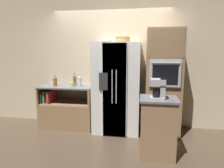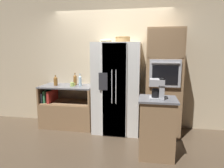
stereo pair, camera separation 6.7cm
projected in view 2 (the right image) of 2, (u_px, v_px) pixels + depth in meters
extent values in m
plane|color=#4C3D2D|center=(108.00, 130.00, 4.17)|extent=(20.00, 20.00, 0.00)
cube|color=beige|center=(112.00, 62.00, 4.37)|extent=(12.00, 0.06, 2.80)
cube|color=#93704C|center=(69.00, 114.00, 4.39)|extent=(1.13, 0.61, 0.53)
cube|color=#93704C|center=(68.00, 102.00, 4.35)|extent=(1.09, 0.56, 0.02)
cube|color=#93704C|center=(45.00, 94.00, 4.41)|extent=(0.04, 0.61, 0.34)
cube|color=#93704C|center=(92.00, 96.00, 4.22)|extent=(0.04, 0.61, 0.34)
cube|color=slate|center=(68.00, 86.00, 4.29)|extent=(1.13, 0.61, 0.03)
cube|color=black|center=(46.00, 96.00, 4.38)|extent=(0.04, 0.44, 0.21)
cube|color=#337A4C|center=(48.00, 95.00, 4.37)|extent=(0.04, 0.41, 0.25)
cube|color=silver|center=(50.00, 96.00, 4.37)|extent=(0.04, 0.28, 0.21)
cube|color=#B72D28|center=(53.00, 96.00, 4.35)|extent=(0.05, 0.45, 0.25)
cube|color=silver|center=(117.00, 88.00, 4.06)|extent=(0.92, 0.70, 1.80)
cube|color=silver|center=(114.00, 91.00, 3.71)|extent=(0.45, 0.02, 1.77)
cube|color=silver|center=(114.00, 91.00, 3.71)|extent=(0.45, 0.02, 1.77)
cylinder|color=#B2B2B7|center=(112.00, 87.00, 3.68)|extent=(0.02, 0.02, 0.63)
cylinder|color=#B2B2B7|center=(116.00, 87.00, 3.66)|extent=(0.02, 0.02, 0.63)
cube|color=#2D2D33|center=(103.00, 81.00, 3.70)|extent=(0.17, 0.01, 0.32)
cube|color=#93704C|center=(163.00, 83.00, 3.91)|extent=(0.67, 0.64, 2.06)
cube|color=#ADADB2|center=(165.00, 73.00, 3.55)|extent=(0.55, 0.04, 0.50)
cube|color=black|center=(165.00, 75.00, 3.53)|extent=(0.45, 0.01, 0.35)
cylinder|color=#B2B2B7|center=(166.00, 63.00, 3.48)|extent=(0.48, 0.02, 0.02)
cube|color=olive|center=(166.00, 43.00, 3.47)|extent=(0.63, 0.01, 0.50)
cube|color=#93704C|center=(157.00, 128.00, 3.10)|extent=(0.52, 0.46, 0.91)
cube|color=slate|center=(158.00, 99.00, 3.02)|extent=(0.57, 0.50, 0.03)
cylinder|color=tan|center=(123.00, 40.00, 3.90)|extent=(0.28, 0.28, 0.10)
torus|color=tan|center=(123.00, 37.00, 3.89)|extent=(0.30, 0.30, 0.02)
ellipsoid|color=beige|center=(106.00, 41.00, 3.92)|extent=(0.24, 0.24, 0.07)
cylinder|color=brown|center=(75.00, 81.00, 4.33)|extent=(0.07, 0.07, 0.19)
cone|color=brown|center=(75.00, 75.00, 4.32)|extent=(0.07, 0.07, 0.04)
cylinder|color=brown|center=(75.00, 74.00, 4.31)|extent=(0.03, 0.03, 0.03)
cylinder|color=silver|center=(80.00, 82.00, 4.21)|extent=(0.07, 0.07, 0.19)
cone|color=silver|center=(80.00, 76.00, 4.19)|extent=(0.07, 0.07, 0.04)
cylinder|color=silver|center=(80.00, 75.00, 4.19)|extent=(0.02, 0.02, 0.04)
cylinder|color=brown|center=(56.00, 82.00, 4.28)|extent=(0.08, 0.08, 0.16)
cone|color=brown|center=(55.00, 77.00, 4.26)|extent=(0.08, 0.08, 0.04)
cylinder|color=brown|center=(55.00, 76.00, 4.25)|extent=(0.03, 0.03, 0.02)
cylinder|color=#B2D166|center=(72.00, 84.00, 4.19)|extent=(0.08, 0.08, 0.09)
torus|color=#B2D166|center=(74.00, 84.00, 4.18)|extent=(0.06, 0.01, 0.06)
cube|color=#B2B2B7|center=(156.00, 98.00, 2.98)|extent=(0.21, 0.20, 0.02)
cylinder|color=black|center=(156.00, 93.00, 2.97)|extent=(0.12, 0.12, 0.13)
cube|color=#B2B2B7|center=(162.00, 89.00, 2.95)|extent=(0.07, 0.17, 0.30)
cube|color=#B2B2B7|center=(157.00, 82.00, 2.94)|extent=(0.21, 0.20, 0.08)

